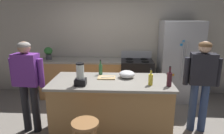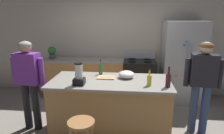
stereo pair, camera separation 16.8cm
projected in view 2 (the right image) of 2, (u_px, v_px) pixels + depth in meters
name	position (u px, v px, depth m)	size (l,w,h in m)	color
ground_plane	(110.00, 131.00, 3.51)	(14.00, 14.00, 0.00)	gray
back_wall	(118.00, 41.00, 5.05)	(8.00, 0.10, 2.70)	beige
kitchen_island	(110.00, 106.00, 3.39)	(1.98, 0.92, 0.95)	#B7844C
back_counter_run	(85.00, 78.00, 4.96)	(2.00, 0.64, 0.95)	#B7844C
refrigerator	(182.00, 62.00, 4.57)	(0.90, 0.73, 1.88)	#B7BABF
stove_range	(139.00, 79.00, 4.80)	(0.76, 0.65, 1.13)	black
person_by_island_left	(29.00, 78.00, 3.35)	(0.60, 0.25, 1.59)	#26262B
person_by_sink_right	(202.00, 80.00, 3.23)	(0.60, 0.26, 1.60)	#384C7A
bar_stool	(81.00, 131.00, 2.60)	(0.36, 0.36, 0.65)	#9E6B3D
potted_plant	(52.00, 52.00, 4.87)	(0.20, 0.20, 0.30)	#4C4C51
blender_appliance	(79.00, 75.00, 3.03)	(0.17, 0.17, 0.35)	black
bottle_wine	(168.00, 80.00, 2.93)	(0.08, 0.08, 0.32)	#471923
bottle_soda	(149.00, 80.00, 3.00)	(0.07, 0.07, 0.26)	yellow
bottle_olive_oil	(101.00, 69.00, 3.58)	(0.07, 0.07, 0.28)	#2D6638
mixing_bowl	(126.00, 74.00, 3.38)	(0.28, 0.28, 0.12)	white
cutting_board	(106.00, 78.00, 3.38)	(0.30, 0.20, 0.02)	tan
chef_knife	(107.00, 77.00, 3.38)	(0.22, 0.03, 0.01)	#B7BABF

